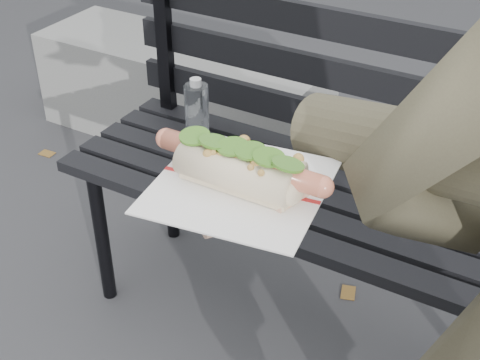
# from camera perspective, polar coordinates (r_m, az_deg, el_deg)

# --- Properties ---
(park_bench) EXTENTS (1.50, 0.44, 0.88)m
(park_bench) POSITION_cam_1_polar(r_m,az_deg,el_deg) (1.67, 10.13, 0.62)
(park_bench) COLOR black
(park_bench) RESTS_ON ground
(concrete_block) EXTENTS (1.20, 0.40, 0.40)m
(concrete_block) POSITION_cam_1_polar(r_m,az_deg,el_deg) (2.77, -4.94, 7.45)
(concrete_block) COLOR slate
(concrete_block) RESTS_ON ground
(held_hotdog) EXTENTS (0.62, 0.32, 0.20)m
(held_hotdog) POSITION_cam_1_polar(r_m,az_deg,el_deg) (0.74, 15.62, 0.74)
(held_hotdog) COLOR #46402F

